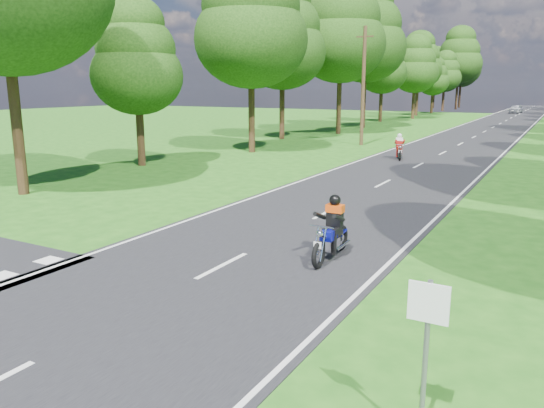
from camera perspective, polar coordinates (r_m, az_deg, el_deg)
The scene contains 9 objects.
ground at distance 10.83m, azimuth -11.44°, elevation -9.64°, with size 160.00×160.00×0.00m, color #1D5613.
main_road at distance 58.07m, azimuth 22.69°, elevation 7.62°, with size 7.00×140.00×0.02m, color black.
road_markings at distance 56.23m, azimuth 22.33°, elevation 7.54°, with size 7.40×140.00×0.01m.
treeline at distance 67.94m, azimuth 25.59°, elevation 14.94°, with size 40.00×115.35×14.78m.
telegraph_pole at distance 37.72m, azimuth 9.79°, elevation 12.43°, with size 1.20×0.26×8.00m.
road_sign at distance 6.26m, azimuth 16.29°, elevation -13.55°, with size 0.45×0.07×2.00m.
rider_near_blue at distance 12.57m, azimuth 6.39°, elevation -2.54°, with size 0.61×1.84×1.53m, color #0D1194, non-canonical shape.
rider_far_red at distance 30.75m, azimuth 13.53°, elevation 6.04°, with size 0.57×1.72×1.43m, color #AB1C0D, non-canonical shape.
distant_car at distance 89.77m, azimuth 24.76°, elevation 9.27°, with size 1.51×3.74×1.28m, color silver.
Camera 1 is at (6.63, -7.55, 4.05)m, focal length 35.00 mm.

